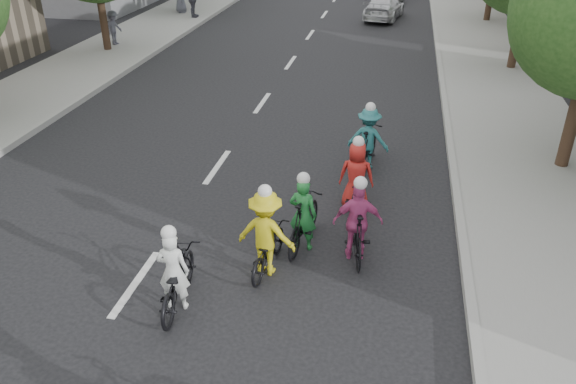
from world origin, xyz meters
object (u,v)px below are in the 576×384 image
(cyclist_0, at_px, (267,239))
(cyclist_5, at_px, (356,182))
(cyclist_4, at_px, (176,278))
(spectator_0, at_px, (114,28))
(follow_car_lead, at_px, (384,8))
(cyclist_2, at_px, (368,143))
(cyclist_3, at_px, (358,227))
(cyclist_1, at_px, (303,219))

(cyclist_0, distance_m, cyclist_5, 3.13)
(cyclist_4, bearing_deg, spectator_0, -65.86)
(follow_car_lead, height_order, spectator_0, spectator_0)
(cyclist_2, xyz_separation_m, cyclist_4, (-2.84, -6.14, -0.14))
(cyclist_3, xyz_separation_m, cyclist_4, (-2.94, -2.09, -0.10))
(cyclist_1, relative_size, spectator_0, 1.29)
(cyclist_0, height_order, follow_car_lead, cyclist_0)
(cyclist_0, relative_size, cyclist_2, 0.99)
(cyclist_2, bearing_deg, cyclist_5, 96.28)
(follow_car_lead, bearing_deg, cyclist_3, 100.48)
(cyclist_0, height_order, cyclist_5, cyclist_0)
(cyclist_1, bearing_deg, spectator_0, -42.94)
(cyclist_1, bearing_deg, cyclist_3, -179.16)
(cyclist_2, relative_size, spectator_0, 1.27)
(cyclist_0, distance_m, follow_car_lead, 23.55)
(cyclist_5, bearing_deg, cyclist_3, 95.72)
(cyclist_0, xyz_separation_m, spectator_0, (-10.53, 14.95, 0.19))
(cyclist_0, bearing_deg, cyclist_2, -100.51)
(cyclist_2, xyz_separation_m, follow_car_lead, (-0.49, 18.65, -0.09))
(follow_car_lead, xyz_separation_m, spectator_0, (-11.57, -8.57, 0.29))
(cyclist_1, bearing_deg, cyclist_5, -107.42)
(cyclist_0, relative_size, follow_car_lead, 0.45)
(cyclist_4, bearing_deg, cyclist_5, -129.48)
(cyclist_2, relative_size, follow_car_lead, 0.45)
(cyclist_3, distance_m, cyclist_4, 3.61)
(cyclist_0, relative_size, cyclist_1, 0.98)
(cyclist_0, xyz_separation_m, cyclist_4, (-1.31, -1.26, -0.14))
(cyclist_4, distance_m, spectator_0, 18.66)
(cyclist_3, bearing_deg, cyclist_1, -16.75)
(cyclist_0, distance_m, cyclist_4, 1.83)
(cyclist_2, bearing_deg, cyclist_1, 84.94)
(cyclist_0, distance_m, cyclist_2, 5.11)
(cyclist_2, distance_m, cyclist_5, 2.09)
(follow_car_lead, bearing_deg, cyclist_4, 93.58)
(cyclist_4, relative_size, spectator_0, 1.31)
(cyclist_3, height_order, cyclist_4, cyclist_3)
(cyclist_2, height_order, cyclist_3, cyclist_2)
(cyclist_5, height_order, spectator_0, cyclist_5)
(cyclist_3, bearing_deg, cyclist_0, 17.95)
(cyclist_0, relative_size, cyclist_4, 0.96)
(cyclist_3, distance_m, spectator_0, 18.64)
(cyclist_2, bearing_deg, cyclist_3, 100.69)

